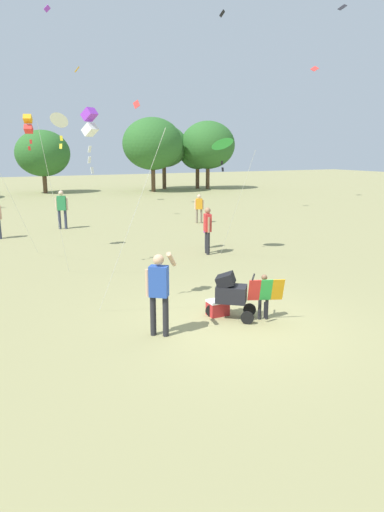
% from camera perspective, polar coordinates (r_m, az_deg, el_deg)
% --- Properties ---
extents(ground_plane, '(120.00, 120.00, 0.00)m').
position_cam_1_polar(ground_plane, '(9.67, 5.25, -8.54)').
color(ground_plane, '#938E5B').
extents(treeline_distant, '(42.80, 7.44, 6.36)m').
position_cam_1_polar(treeline_distant, '(39.15, -18.01, 12.82)').
color(treeline_distant, brown).
rests_on(treeline_distant, ground).
extents(child_with_butterfly_kite, '(0.76, 0.49, 1.00)m').
position_cam_1_polar(child_with_butterfly_kite, '(9.79, 9.08, -4.56)').
color(child_with_butterfly_kite, '#232328').
rests_on(child_with_butterfly_kite, ground).
extents(person_adult_flyer, '(0.66, 0.44, 1.72)m').
position_cam_1_polar(person_adult_flyer, '(8.78, -4.17, -3.94)').
color(person_adult_flyer, '#232328').
rests_on(person_adult_flyer, ground).
extents(stroller, '(1.03, 0.92, 1.03)m').
position_cam_1_polar(stroller, '(9.79, 4.84, -4.49)').
color(stroller, black).
rests_on(stroller, ground).
extents(kite_adult_black, '(1.13, 1.94, 4.43)m').
position_cam_1_polar(kite_adult_black, '(9.98, -12.67, 15.86)').
color(kite_adult_black, purple).
rests_on(kite_adult_black, ground).
extents(kite_orange_delta, '(1.83, 2.65, 4.75)m').
position_cam_1_polar(kite_orange_delta, '(16.65, -19.94, 15.23)').
color(kite_orange_delta, '#F4A319').
rests_on(kite_orange_delta, ground).
extents(kite_green_novelty, '(1.18, 2.01, 4.61)m').
position_cam_1_polar(kite_green_novelty, '(13.71, -16.36, 15.83)').
color(kite_green_novelty, white).
rests_on(kite_green_novelty, ground).
extents(kite_blue_high, '(0.81, 2.72, 4.00)m').
position_cam_1_polar(kite_blue_high, '(15.65, 3.85, 13.82)').
color(kite_blue_high, green).
rests_on(kite_blue_high, ground).
extents(distant_kites_cluster, '(36.16, 8.60, 9.26)m').
position_cam_1_polar(distant_kites_cluster, '(29.07, -8.29, 26.02)').
color(distant_kites_cluster, pink).
extents(person_red_shirt, '(0.29, 0.31, 1.21)m').
position_cam_1_polar(person_red_shirt, '(16.85, 1.84, 3.38)').
color(person_red_shirt, '#33384C').
rests_on(person_red_shirt, ground).
extents(person_sitting_far, '(0.55, 0.35, 1.78)m').
position_cam_1_polar(person_sitting_far, '(21.85, -16.06, 6.01)').
color(person_sitting_far, '#33384C').
rests_on(person_sitting_far, ground).
extents(person_kid_running, '(0.31, 0.51, 1.64)m').
position_cam_1_polar(person_kid_running, '(15.84, 1.97, 3.70)').
color(person_kid_running, '#232328').
rests_on(person_kid_running, ground).
extents(person_back_turned, '(0.43, 0.29, 1.44)m').
position_cam_1_polar(person_back_turned, '(22.73, 0.90, 6.27)').
color(person_back_turned, '#7F705B').
rests_on(person_back_turned, ground).
extents(cooler_box, '(0.45, 0.33, 0.35)m').
position_cam_1_polar(cooler_box, '(10.11, 3.25, -6.47)').
color(cooler_box, red).
rests_on(cooler_box, ground).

